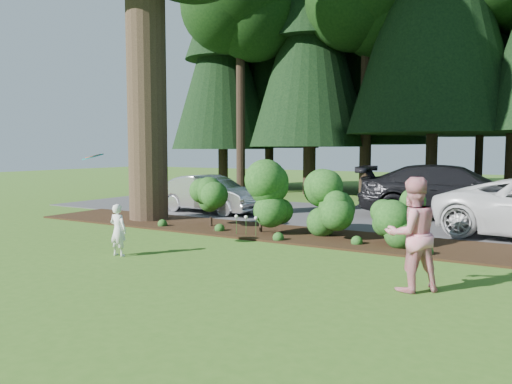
# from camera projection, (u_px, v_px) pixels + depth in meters

# --- Properties ---
(ground) EXTENTS (80.00, 80.00, 0.00)m
(ground) POSITION_uv_depth(u_px,v_px,m) (200.00, 255.00, 10.85)
(ground) COLOR #355F1B
(ground) RESTS_ON ground
(mulch_bed) EXTENTS (16.00, 2.50, 0.05)m
(mulch_bed) POSITION_uv_depth(u_px,v_px,m) (272.00, 232.00, 13.64)
(mulch_bed) COLOR black
(mulch_bed) RESTS_ON ground
(driveway) EXTENTS (22.00, 6.00, 0.03)m
(driveway) POSITION_uv_depth(u_px,v_px,m) (331.00, 215.00, 17.28)
(driveway) COLOR #38383A
(driveway) RESTS_ON ground
(shrub_row) EXTENTS (6.53, 1.60, 1.61)m
(shrub_row) POSITION_uv_depth(u_px,v_px,m) (295.00, 206.00, 13.08)
(shrub_row) COLOR #153D12
(shrub_row) RESTS_ON ground
(lily_cluster) EXTENTS (0.69, 0.09, 0.57)m
(lily_cluster) POSITION_uv_depth(u_px,v_px,m) (246.00, 218.00, 13.02)
(lily_cluster) COLOR #153D12
(lily_cluster) RESTS_ON ground
(car_silver_wagon) EXTENTS (4.11, 1.75, 1.32)m
(car_silver_wagon) POSITION_uv_depth(u_px,v_px,m) (210.00, 194.00, 17.78)
(car_silver_wagon) COLOR #B4B4B9
(car_silver_wagon) RESTS_ON driveway
(car_dark_suv) EXTENTS (6.27, 3.16, 1.75)m
(car_dark_suv) POSITION_uv_depth(u_px,v_px,m) (453.00, 192.00, 16.12)
(car_dark_suv) COLOR black
(car_dark_suv) RESTS_ON driveway
(child) EXTENTS (0.43, 0.29, 1.13)m
(child) POSITION_uv_depth(u_px,v_px,m) (118.00, 230.00, 10.70)
(child) COLOR white
(child) RESTS_ON ground
(adult) EXTENTS (1.14, 1.13, 1.86)m
(adult) POSITION_uv_depth(u_px,v_px,m) (412.00, 234.00, 8.05)
(adult) COLOR red
(adult) RESTS_ON ground
(frisbee) EXTENTS (0.49, 0.47, 0.20)m
(frisbee) POSITION_uv_depth(u_px,v_px,m) (93.00, 157.00, 10.86)
(frisbee) COLOR #16717D
(frisbee) RESTS_ON ground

